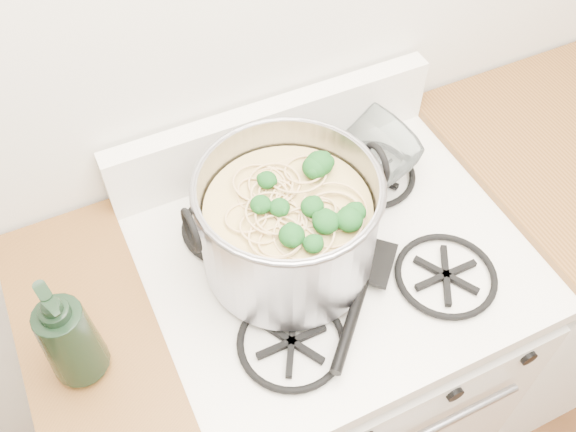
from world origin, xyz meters
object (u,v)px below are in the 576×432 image
at_px(spatula, 371,259).
at_px(bottle, 66,332).
at_px(gas_range, 325,356).
at_px(glass_bowl, 343,161).
at_px(stock_pot, 288,225).

distance_m(spatula, bottle, 0.58).
distance_m(gas_range, spatula, 0.50).
bearing_deg(bottle, spatula, -15.15).
xyz_separation_m(glass_bowl, bottle, (-0.65, -0.23, 0.11)).
bearing_deg(stock_pot, gas_range, -11.55).
bearing_deg(spatula, bottle, -138.44).
height_order(gas_range, stock_pot, stock_pot).
bearing_deg(gas_range, stock_pot, 168.45).
xyz_separation_m(stock_pot, glass_bowl, (0.22, 0.17, -0.09)).
xyz_separation_m(gas_range, bottle, (-0.53, -0.04, 0.61)).
relative_size(gas_range, spatula, 2.98).
height_order(stock_pot, glass_bowl, stock_pot).
relative_size(spatula, glass_bowl, 2.60).
bearing_deg(glass_bowl, spatula, -106.47).
height_order(spatula, bottle, bottle).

